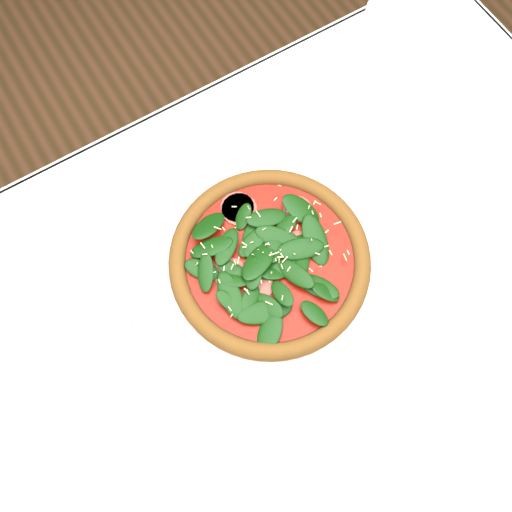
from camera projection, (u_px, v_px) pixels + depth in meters
ground at (274, 384)px, 1.52m from camera, size 6.00×6.00×0.00m
dining_table at (286, 328)px, 0.92m from camera, size 1.21×0.81×0.75m
plate at (269, 264)px, 0.84m from camera, size 0.34×0.34×0.01m
pizza at (270, 259)px, 0.82m from camera, size 0.36×0.36×0.04m
wine_glass at (103, 333)px, 0.68m from camera, size 0.08×0.08×0.19m
saucer_far at (407, 18)px, 1.00m from camera, size 0.15×0.15×0.01m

